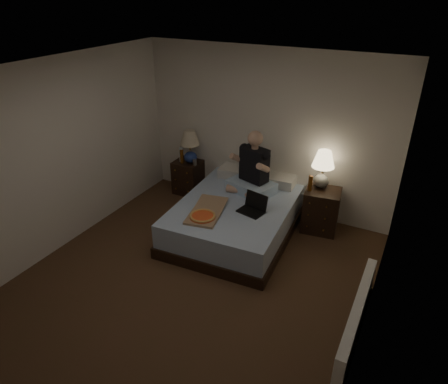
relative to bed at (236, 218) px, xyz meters
The scene contains 18 objects.
floor 1.30m from the bed, 89.72° to the right, with size 4.00×4.50×0.00m, color #533523.
ceiling 2.58m from the bed, 89.72° to the right, with size 4.00×4.50×0.00m, color white.
wall_back 1.39m from the bed, 89.63° to the left, with size 4.00×2.50×0.00m, color white.
wall_left 2.57m from the bed, 147.36° to the right, with size 4.50×2.50×0.00m, color white.
wall_right 2.58m from the bed, 32.47° to the right, with size 4.50×2.50×0.00m, color white.
bed is the anchor object (origin of this frame).
nightstand_left 1.51m from the bed, 149.23° to the left, with size 0.44×0.40×0.58m, color black.
nightstand_right 1.25m from the bed, 32.16° to the left, with size 0.49×0.44×0.64m, color black.
lamp_left 1.58m from the bed, 147.94° to the left, with size 0.32×0.32×0.56m, color navy, non-canonical shape.
lamp_right 1.41m from the bed, 37.87° to the left, with size 0.32×0.32×0.56m, color gray, non-canonical shape.
water_bottle 1.63m from the bed, 152.31° to the left, with size 0.07×0.07×0.25m, color white.
soda_can 1.37m from the bed, 147.55° to the left, with size 0.07×0.07×0.10m, color #A6A6A1.
beer_bottle_left 1.58m from the bed, 152.98° to the left, with size 0.06×0.06×0.23m, color #62350E.
beer_bottle_right 1.17m from the bed, 33.62° to the left, with size 0.06×0.06×0.23m, color #63350E.
person 0.83m from the bed, 83.03° to the left, with size 0.66×0.52×0.93m, color black, non-canonical shape.
laptop 0.50m from the bed, 26.56° to the right, with size 0.34×0.28×0.24m, color black, non-canonical shape.
pizza_box 0.70m from the bed, 107.20° to the right, with size 0.40×0.76×0.08m, color #A28061, non-canonical shape.
radiator 2.23m from the bed, 29.62° to the right, with size 0.10×1.60×0.40m, color white.
Camera 1 is at (2.14, -3.16, 3.27)m, focal length 32.00 mm.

